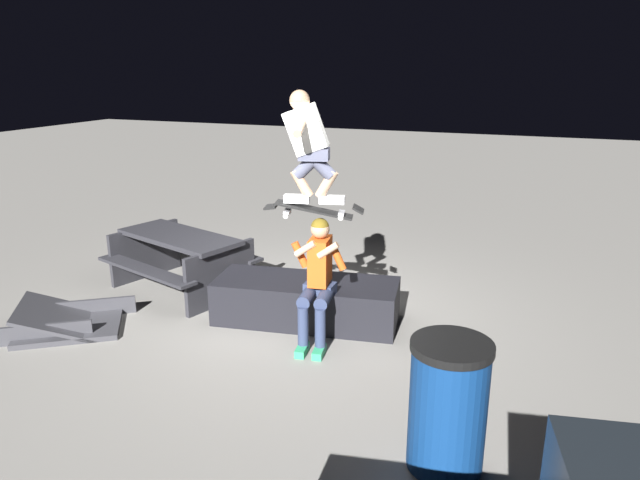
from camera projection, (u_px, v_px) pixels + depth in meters
name	position (u px, v px, depth m)	size (l,w,h in m)	color
ground_plane	(298.00, 316.00, 6.85)	(40.00, 40.00, 0.00)	gray
ledge_box_main	(306.00, 301.00, 6.65)	(2.08, 0.77, 0.49)	black
person_sitting_on_ledge	(318.00, 275.00, 6.05)	(0.60, 0.78, 1.33)	#2D3856
skateboard	(314.00, 210.00, 5.93)	(1.04, 0.45, 0.17)	black
skater_airborne	(308.00, 142.00, 5.73)	(0.64, 0.88, 1.12)	white
kicker_ramp	(70.00, 323.00, 6.51)	(1.39, 1.35, 0.43)	#38383D
picnic_table_back	(180.00, 253.00, 7.53)	(2.02, 1.78, 0.75)	#28282D
trash_bin	(448.00, 405.00, 4.16)	(0.58, 0.58, 1.00)	navy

